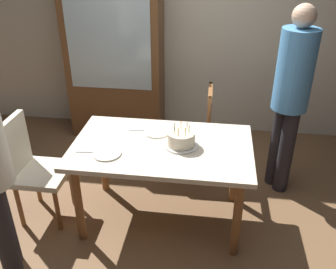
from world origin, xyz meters
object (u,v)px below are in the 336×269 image
birthday_cake (181,139)px  person_guest (291,92)px  dining_table (162,156)px  plate_near_celebrant (107,154)px  chair_upholstered (31,164)px  plate_far_side (157,132)px  chair_spindle_back (191,134)px  china_cabinet (115,59)px

birthday_cake → person_guest: size_ratio=0.16×
dining_table → plate_near_celebrant: 0.46m
dining_table → birthday_cake: 0.22m
birthday_cake → chair_upholstered: (-1.27, -0.11, -0.28)m
plate_far_side → chair_spindle_back: bearing=65.5°
dining_table → birthday_cake: birthday_cake is taller
chair_spindle_back → person_guest: person_guest is taller
plate_near_celebrant → person_guest: size_ratio=0.12×
plate_far_side → chair_spindle_back: chair_spindle_back is taller
dining_table → person_guest: person_guest is taller
plate_near_celebrant → plate_far_side: same height
person_guest → chair_spindle_back: bearing=171.9°
plate_far_side → china_cabinet: (-0.71, 1.36, 0.19)m
plate_near_celebrant → chair_spindle_back: 1.17m
birthday_cake → chair_spindle_back: size_ratio=0.29×
birthday_cake → china_cabinet: bearing=121.3°
plate_near_celebrant → china_cabinet: bearing=102.4°
plate_near_celebrant → plate_far_side: bearing=50.7°
chair_upholstered → china_cabinet: bearing=78.8°
plate_far_side → dining_table: bearing=-70.0°
birthday_cake → plate_near_celebrant: 0.59m
birthday_cake → plate_near_celebrant: size_ratio=1.27×
dining_table → person_guest: 1.30m
plate_far_side → person_guest: size_ratio=0.12×
plate_far_side → chair_upholstered: chair_upholstered is taller
plate_far_side → china_cabinet: china_cabinet is taller
chair_spindle_back → chair_upholstered: size_ratio=1.00×
plate_near_celebrant → china_cabinet: size_ratio=0.12×
person_guest → china_cabinet: size_ratio=0.93×
birthday_cake → plate_far_side: (-0.23, 0.19, -0.05)m
plate_near_celebrant → chair_upholstered: size_ratio=0.23×
chair_spindle_back → birthday_cake: bearing=-92.3°
birthday_cake → chair_spindle_back: (0.03, 0.75, -0.36)m
dining_table → chair_spindle_back: chair_spindle_back is taller
person_guest → china_cabinet: (-1.86, 0.92, -0.06)m
birthday_cake → plate_far_side: 0.30m
plate_near_celebrant → plate_far_side: size_ratio=1.00×
plate_near_celebrant → person_guest: person_guest is taller
person_guest → plate_near_celebrant: bearing=-150.3°
plate_far_side → china_cabinet: bearing=117.8°
dining_table → person_guest: bearing=30.8°
china_cabinet → dining_table: bearing=-63.2°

